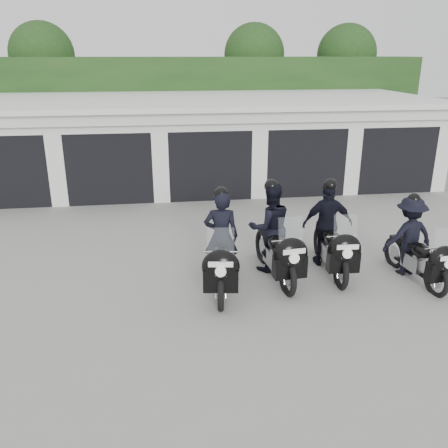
{
  "coord_description": "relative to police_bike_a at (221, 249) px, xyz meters",
  "views": [
    {
      "loc": [
        -1.55,
        -9.01,
        4.43
      ],
      "look_at": [
        -0.28,
        0.28,
        1.05
      ],
      "focal_mm": 38.0,
      "sensor_mm": 36.0,
      "label": 1
    }
  ],
  "objects": [
    {
      "name": "background_vegetation",
      "position": [
        0.82,
        13.44,
        1.95
      ],
      "size": [
        20.0,
        3.9,
        5.8
      ],
      "color": "#193A15",
      "rests_on": "ground"
    },
    {
      "name": "police_bike_c",
      "position": [
        2.43,
        0.61,
        0.04
      ],
      "size": [
        1.13,
        2.32,
        2.02
      ],
      "rotation": [
        0.0,
        0.0,
        -0.05
      ],
      "color": "black",
      "rests_on": "ground"
    },
    {
      "name": "ground",
      "position": [
        0.45,
        0.53,
        -0.82
      ],
      "size": [
        80.0,
        80.0,
        0.0
      ],
      "primitive_type": "plane",
      "color": "gray",
      "rests_on": "ground"
    },
    {
      "name": "garage_block",
      "position": [
        0.45,
        8.58,
        0.61
      ],
      "size": [
        16.4,
        6.8,
        2.96
      ],
      "color": "silver",
      "rests_on": "ground"
    },
    {
      "name": "police_bike_a",
      "position": [
        0.0,
        0.0,
        0.0
      ],
      "size": [
        0.91,
        2.36,
        2.06
      ],
      "rotation": [
        0.0,
        0.0,
        -0.14
      ],
      "color": "black",
      "rests_on": "ground"
    },
    {
      "name": "police_bike_b",
      "position": [
        1.16,
        0.49,
        0.06
      ],
      "size": [
        1.01,
        2.39,
        2.08
      ],
      "rotation": [
        0.0,
        0.0,
        0.1
      ],
      "color": "black",
      "rests_on": "ground"
    },
    {
      "name": "police_bike_d",
      "position": [
        3.99,
        -0.04,
        -0.04
      ],
      "size": [
        1.16,
        2.09,
        1.83
      ],
      "rotation": [
        0.0,
        0.0,
        0.12
      ],
      "color": "black",
      "rests_on": "ground"
    }
  ]
}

